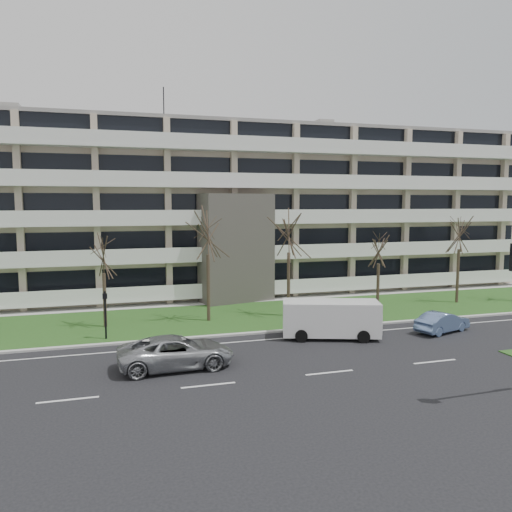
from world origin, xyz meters
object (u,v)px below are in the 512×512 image
object	(u,v)px
blue_sedan	(442,322)
white_van	(332,316)
silver_pickup	(176,352)
pedestrian_signal	(105,309)

from	to	relation	value
blue_sedan	white_van	world-z (taller)	white_van
silver_pickup	pedestrian_signal	world-z (taller)	pedestrian_signal
silver_pickup	pedestrian_signal	xyz separation A→B (m)	(-3.42, 6.39, 1.09)
blue_sedan	pedestrian_signal	world-z (taller)	pedestrian_signal
silver_pickup	white_van	xyz separation A→B (m)	(9.90, 2.92, 0.56)
silver_pickup	blue_sedan	xyz separation A→B (m)	(17.27, 2.14, -0.14)
white_van	pedestrian_signal	distance (m)	13.77
silver_pickup	blue_sedan	distance (m)	17.40
blue_sedan	pedestrian_signal	distance (m)	21.16
blue_sedan	pedestrian_signal	xyz separation A→B (m)	(-20.69, 4.25, 1.24)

